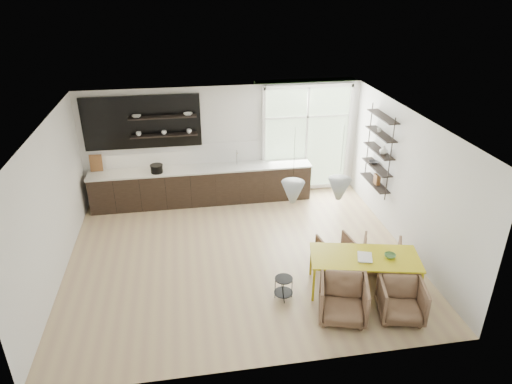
% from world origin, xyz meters
% --- Properties ---
extents(room, '(7.02, 6.01, 2.91)m').
position_xyz_m(room, '(0.58, 1.10, 1.46)').
color(room, '#CEB381').
rests_on(room, ground).
extents(kitchen_run, '(5.54, 0.69, 2.75)m').
position_xyz_m(kitchen_run, '(-0.69, 2.69, 0.60)').
color(kitchen_run, black).
rests_on(kitchen_run, ground).
extents(right_shelving, '(0.26, 1.22, 1.90)m').
position_xyz_m(right_shelving, '(3.36, 1.17, 1.65)').
color(right_shelving, black).
rests_on(right_shelving, ground).
extents(dining_table, '(2.10, 1.28, 0.71)m').
position_xyz_m(dining_table, '(2.10, -1.44, 0.66)').
color(dining_table, gold).
rests_on(dining_table, ground).
extents(armchair_back_left, '(0.71, 0.73, 0.59)m').
position_xyz_m(armchair_back_left, '(1.86, -0.56, 0.30)').
color(armchair_back_left, brown).
rests_on(armchair_back_left, ground).
extents(armchair_back_right, '(0.96, 0.97, 0.67)m').
position_xyz_m(armchair_back_right, '(2.67, -0.92, 0.34)').
color(armchair_back_right, brown).
rests_on(armchair_back_right, ground).
extents(armchair_front_left, '(0.99, 1.00, 0.74)m').
position_xyz_m(armchair_front_left, '(1.48, -2.12, 0.37)').
color(armchair_front_left, brown).
rests_on(armchair_front_left, ground).
extents(armchair_front_right, '(0.89, 0.90, 0.68)m').
position_xyz_m(armchair_front_right, '(2.46, -2.27, 0.34)').
color(armchair_front_right, brown).
rests_on(armchair_front_right, ground).
extents(wire_stool, '(0.34, 0.34, 0.43)m').
position_xyz_m(wire_stool, '(0.60, -1.46, 0.28)').
color(wire_stool, black).
rests_on(wire_stool, ground).
extents(table_book, '(0.35, 0.41, 0.03)m').
position_xyz_m(table_book, '(1.96, -1.44, 0.73)').
color(table_book, white).
rests_on(table_book, dining_table).
extents(table_bowl, '(0.25, 0.25, 0.06)m').
position_xyz_m(table_bowl, '(2.53, -1.53, 0.74)').
color(table_bowl, '#56874B').
rests_on(table_bowl, dining_table).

